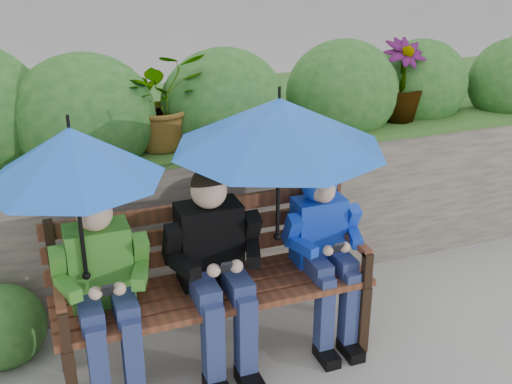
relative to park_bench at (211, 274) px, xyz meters
name	(u,v)px	position (x,y,z in m)	size (l,w,h in m)	color
ground	(262,336)	(0.33, 0.04, -0.54)	(60.00, 60.00, 0.00)	gray
garden_backdrop	(183,161)	(0.26, 1.62, 0.10)	(8.00, 2.86, 1.81)	#5A544D
park_bench	(211,274)	(0.00, 0.00, 0.00)	(1.81, 0.53, 0.95)	black
boy_left	(104,285)	(-0.61, -0.09, 0.11)	(0.50, 0.58, 1.15)	#3E8A28
boy_middle	(215,262)	(0.00, -0.09, 0.12)	(0.54, 0.62, 1.19)	black
boy_right	(324,241)	(0.68, -0.07, 0.12)	(0.46, 0.55, 1.10)	#0F3AC7
umbrella_left	(72,154)	(-0.70, -0.10, 0.85)	(0.89, 0.89, 0.88)	blue
umbrella_right	(279,124)	(0.38, -0.08, 0.88)	(1.19, 1.19, 0.89)	blue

